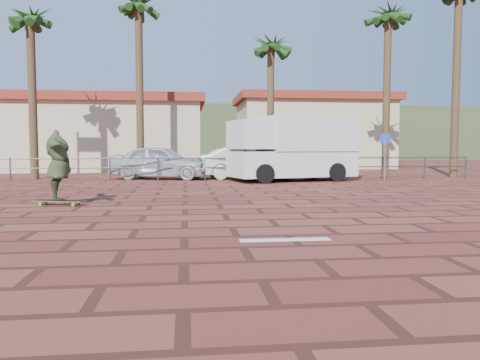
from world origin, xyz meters
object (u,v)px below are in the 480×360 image
(campervan, at_px, (293,147))
(car_silver, at_px, (161,162))
(skateboarder, at_px, (58,165))
(car_white, at_px, (246,163))
(longboard, at_px, (59,201))

(campervan, distance_m, car_silver, 5.93)
(skateboarder, bearing_deg, campervan, -64.24)
(car_silver, relative_size, car_white, 1.02)
(longboard, height_order, car_white, car_white)
(skateboarder, relative_size, campervan, 0.38)
(longboard, xyz_separation_m, skateboarder, (-0.00, 0.00, 0.88))
(car_silver, bearing_deg, longboard, -176.08)
(longboard, relative_size, car_white, 0.29)
(longboard, distance_m, skateboarder, 0.88)
(skateboarder, relative_size, car_silver, 0.48)
(car_silver, height_order, car_white, car_silver)
(car_silver, xyz_separation_m, car_white, (3.83, 0.00, -0.04))
(skateboarder, xyz_separation_m, car_white, (5.80, 9.36, -0.26))
(longboard, distance_m, campervan, 10.88)
(campervan, distance_m, car_white, 2.58)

